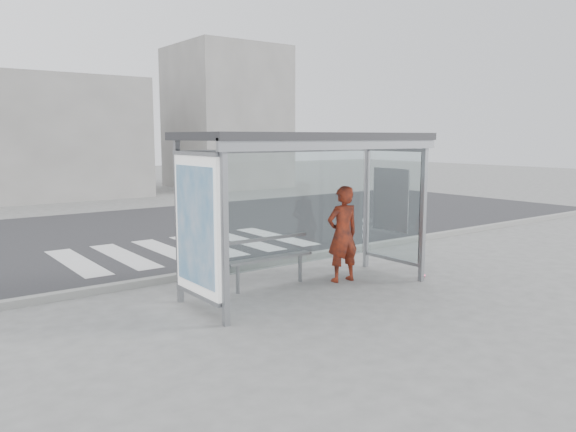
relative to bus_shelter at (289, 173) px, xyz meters
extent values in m
plane|color=slate|center=(0.37, -0.06, -1.98)|extent=(80.00, 80.00, 0.00)
cube|color=#2B2A2D|center=(0.37, 6.94, -1.98)|extent=(30.00, 10.00, 0.01)
cube|color=gray|center=(0.37, 1.89, -1.92)|extent=(30.00, 0.18, 0.12)
cube|color=silver|center=(-2.13, 4.44, -1.98)|extent=(0.55, 3.00, 0.00)
cube|color=silver|center=(-1.13, 4.44, -1.98)|extent=(0.55, 3.00, 0.00)
cube|color=silver|center=(-0.13, 4.44, -1.98)|extent=(0.55, 3.00, 0.00)
cube|color=silver|center=(0.87, 4.44, -1.98)|extent=(0.55, 3.00, 0.00)
cube|color=silver|center=(1.87, 4.44, -1.98)|extent=(0.55, 3.00, 0.00)
cube|color=silver|center=(2.87, 4.44, -1.98)|extent=(0.55, 3.00, 0.00)
cube|color=gray|center=(-1.63, -0.76, -0.73)|extent=(0.08, 0.08, 2.50)
cube|color=gray|center=(2.37, -0.76, -0.73)|extent=(0.08, 0.08, 2.50)
cube|color=gray|center=(-1.63, 0.64, -0.73)|extent=(0.08, 0.08, 2.50)
cube|color=gray|center=(2.37, 0.64, -0.73)|extent=(0.08, 0.08, 2.50)
cube|color=#2D2D30|center=(0.37, -0.06, 0.58)|extent=(4.25, 1.65, 0.12)
cube|color=gray|center=(0.37, -0.82, 0.47)|extent=(4.25, 0.06, 0.18)
cube|color=white|center=(0.37, 0.64, -0.68)|extent=(3.80, 0.02, 2.00)
cube|color=white|center=(-1.63, -0.06, -0.68)|extent=(0.15, 1.25, 2.00)
cube|color=#3482BC|center=(-1.54, -0.06, -0.68)|extent=(0.01, 1.10, 1.70)
cylinder|color=#E14E14|center=(-1.53, 0.19, -0.43)|extent=(0.02, 0.32, 0.32)
cube|color=white|center=(2.37, -0.06, -0.68)|extent=(0.03, 1.25, 2.00)
cube|color=beige|center=(2.34, -0.01, -0.58)|extent=(0.03, 0.86, 1.16)
cube|color=gray|center=(0.37, 17.94, 0.52)|extent=(8.00, 5.00, 5.00)
cube|color=gray|center=(9.37, 17.94, 1.52)|extent=(5.00, 5.00, 7.00)
imported|color=orange|center=(1.25, 0.08, -1.13)|extent=(0.67, 0.48, 1.70)
cube|color=slate|center=(-0.02, 0.51, -1.48)|extent=(1.66, 0.20, 0.05)
cylinder|color=slate|center=(-0.67, 0.51, -1.74)|extent=(0.06, 0.06, 0.48)
cylinder|color=slate|center=(0.63, 0.51, -1.74)|extent=(0.06, 0.06, 0.48)
cube|color=slate|center=(-0.02, 0.60, -1.15)|extent=(1.66, 0.04, 0.06)
cylinder|color=#E0416D|center=(2.57, -0.62, -1.95)|extent=(0.13, 0.08, 0.07)
camera|label=1|loc=(-5.33, -7.17, 0.57)|focal=35.00mm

